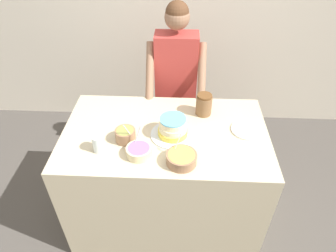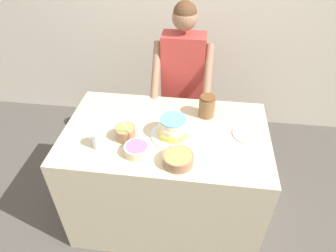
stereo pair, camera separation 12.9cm
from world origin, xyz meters
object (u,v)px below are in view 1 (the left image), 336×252
person_baker (176,77)px  frosting_bowl_yellow (181,158)px  frosting_bowl_purple (139,151)px  stoneware_jar (204,105)px  drinking_glass (99,143)px  cake (173,128)px  ceramic_plate (247,130)px  frosting_bowl_olive (125,135)px

person_baker → frosting_bowl_yellow: (0.06, -0.98, -0.02)m
frosting_bowl_purple → stoneware_jar: 0.64m
frosting_bowl_purple → drinking_glass: frosting_bowl_purple is taller
frosting_bowl_purple → drinking_glass: bearing=172.9°
frosting_bowl_yellow → frosting_bowl_purple: bearing=168.4°
person_baker → cake: size_ratio=5.31×
person_baker → frosting_bowl_purple: size_ratio=8.59×
frosting_bowl_purple → ceramic_plate: frosting_bowl_purple is taller
frosting_bowl_yellow → frosting_bowl_olive: bearing=152.9°
person_baker → frosting_bowl_yellow: 0.98m
stoneware_jar → cake: bearing=-130.3°
drinking_glass → frosting_bowl_olive: bearing=34.1°
cake → ceramic_plate: (0.53, 0.07, -0.06)m
frosting_bowl_yellow → drinking_glass: 0.55m
frosting_bowl_olive → stoneware_jar: 0.64m
person_baker → frosting_bowl_yellow: person_baker is taller
cake → drinking_glass: 0.51m
drinking_glass → ceramic_plate: size_ratio=0.54×
ceramic_plate → drinking_glass: bearing=-166.1°
frosting_bowl_yellow → ceramic_plate: bearing=36.1°
drinking_glass → ceramic_plate: 1.03m
frosting_bowl_olive → ceramic_plate: frosting_bowl_olive is taller
ceramic_plate → stoneware_jar: (-0.30, 0.19, 0.08)m
stoneware_jar → person_baker: bearing=115.9°
frosting_bowl_purple → frosting_bowl_yellow: bearing=-11.6°
frosting_bowl_purple → ceramic_plate: size_ratio=0.86×
frosting_bowl_purple → stoneware_jar: size_ratio=1.14×
person_baker → drinking_glass: size_ratio=13.78×
person_baker → drinking_glass: (-0.48, -0.89, 0.00)m
ceramic_plate → frosting_bowl_purple: bearing=-159.1°
frosting_bowl_purple → frosting_bowl_yellow: 0.28m
cake → ceramic_plate: size_ratio=1.39×
drinking_glass → cake: bearing=20.3°
person_baker → drinking_glass: person_baker is taller
ceramic_plate → cake: bearing=-172.1°
person_baker → frosting_bowl_olive: 0.85m
frosting_bowl_yellow → cake: bearing=103.4°
ceramic_plate → stoneware_jar: stoneware_jar is taller
frosting_bowl_purple → stoneware_jar: (0.43, 0.47, 0.05)m
frosting_bowl_olive → frosting_bowl_purple: size_ratio=0.94×
frosting_bowl_yellow → drinking_glass: size_ratio=1.61×
cake → frosting_bowl_yellow: size_ratio=1.61×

